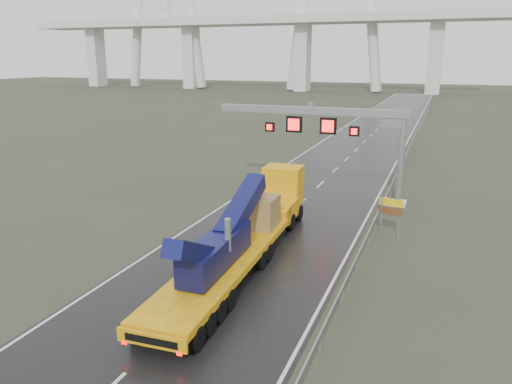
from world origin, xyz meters
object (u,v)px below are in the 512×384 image
at_px(heavy_haul_truck, 251,224).
at_px(sign_gantry, 337,127).
at_px(exit_sign_pair, 391,210).
at_px(striped_barrier, 384,205).

bearing_deg(heavy_haul_truck, sign_gantry, 78.56).
xyz_separation_m(sign_gantry, heavy_haul_truck, (-2.06, -12.74, -3.90)).
distance_m(sign_gantry, exit_sign_pair, 9.76).
height_order(heavy_haul_truck, exit_sign_pair, heavy_haul_truck).
bearing_deg(striped_barrier, heavy_haul_truck, -136.79).
bearing_deg(striped_barrier, sign_gantry, 134.88).
height_order(sign_gantry, exit_sign_pair, sign_gantry).
xyz_separation_m(sign_gantry, striped_barrier, (4.06, -2.20, -5.08)).
bearing_deg(heavy_haul_truck, striped_barrier, 57.58).
bearing_deg(sign_gantry, exit_sign_pair, -56.19).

